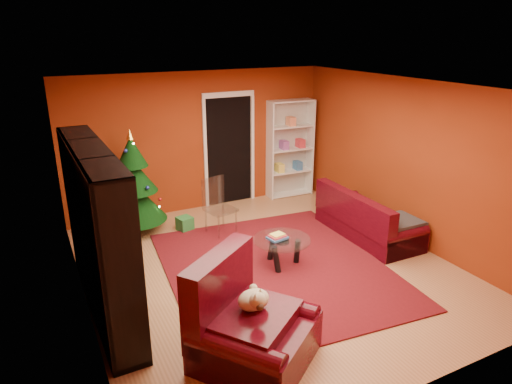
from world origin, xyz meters
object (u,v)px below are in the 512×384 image
media_unit (98,231)px  coffee_table (282,252)px  gift_box_teal (111,225)px  gift_box_red (140,215)px  rug (276,268)px  dog (253,300)px  christmas_tree (134,183)px  armchair (256,322)px  sofa (369,213)px  white_bookshelf (290,149)px  gift_box_green (185,224)px  acrylic_chair (221,210)px

media_unit → coffee_table: size_ratio=3.20×
gift_box_teal → gift_box_red: bearing=29.5°
rug → dog: dog is taller
rug → dog: bearing=-126.4°
christmas_tree → gift_box_red: (0.14, 0.44, -0.75)m
gift_box_red → armchair: 4.28m
gift_box_teal → sofa: 4.35m
gift_box_teal → dog: dog is taller
media_unit → white_bookshelf: (4.16, 2.51, -0.04)m
rug → gift_box_green: size_ratio=14.87×
acrylic_chair → dog: bearing=-120.4°
rug → acrylic_chair: bearing=99.0°
rug → armchair: (-1.14, -1.60, 0.45)m
media_unit → acrylic_chair: size_ratio=3.08×
media_unit → white_bookshelf: size_ratio=1.32×
gift_box_red → white_bookshelf: white_bookshelf is taller
white_bookshelf → gift_box_teal: bearing=-172.5°
media_unit → dog: size_ratio=6.70×
rug → christmas_tree: bearing=123.6°
gift_box_green → coffee_table: size_ratio=0.29×
rug → media_unit: size_ratio=1.33×
media_unit → gift_box_red: size_ratio=11.48×
gift_box_teal → white_bookshelf: white_bookshelf is taller
media_unit → christmas_tree: size_ratio=1.49×
gift_box_green → christmas_tree: bearing=156.4°
gift_box_green → coffee_table: 2.05m
dog → white_bookshelf: bearing=19.1°
gift_box_teal → dog: bearing=-78.7°
rug → white_bookshelf: size_ratio=1.75×
white_bookshelf → armchair: (-2.94, -4.25, -0.53)m
christmas_tree → gift_box_red: size_ratio=7.69×
media_unit → dog: media_unit is taller
christmas_tree → gift_box_red: bearing=71.8°
dog → coffee_table: dog is taller
rug → coffee_table: 0.25m
media_unit → sofa: size_ratio=1.42×
media_unit → gift_box_teal: bearing=77.2°
dog → coffee_table: bearing=15.7°
armchair → dog: armchair is taller
media_unit → coffee_table: bearing=-3.0°
rug → gift_box_green: gift_box_green is taller
gift_box_teal → dog: size_ratio=0.81×
acrylic_chair → gift_box_red: bearing=119.1°
rug → coffee_table: coffee_table is taller
christmas_tree → rug: bearing=-56.4°
christmas_tree → gift_box_green: 1.10m
gift_box_teal → dog: (0.77, -3.87, 0.53)m
coffee_table → media_unit: bearing=178.1°
christmas_tree → gift_box_green: christmas_tree is taller
media_unit → gift_box_red: 2.88m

